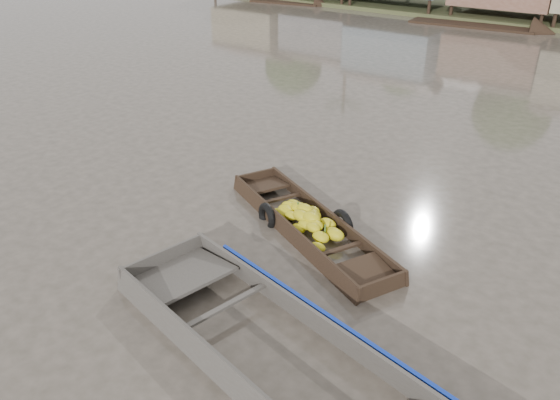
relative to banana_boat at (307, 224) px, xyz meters
The scene contains 3 objects.
ground 1.89m from the banana_boat, 107.34° to the right, with size 120.00×120.00×0.00m, color #463F35.
banana_boat is the anchor object (origin of this frame).
viewer_boat 4.18m from the banana_boat, 56.80° to the right, with size 7.56×3.28×0.59m.
Camera 1 is at (6.02, -6.43, 5.95)m, focal length 35.00 mm.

